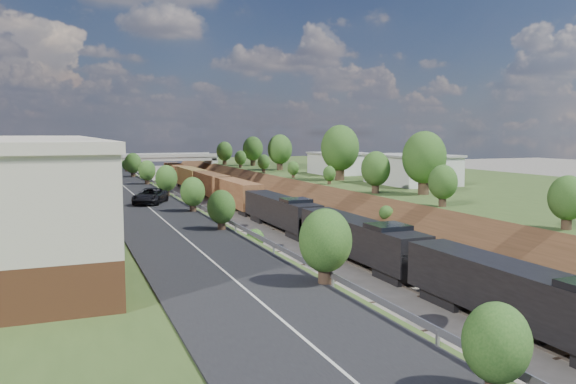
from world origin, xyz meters
TOP-DOWN VIEW (x-y plane):
  - platform_right at (33.00, 60.00)m, footprint 44.00×180.00m
  - embankment_left at (-11.00, 60.00)m, footprint 10.00×180.00m
  - embankment_right at (11.00, 60.00)m, footprint 10.00×180.00m
  - rail_left_track at (-2.60, 60.00)m, footprint 1.58×180.00m
  - rail_right_track at (2.60, 60.00)m, footprint 1.58×180.00m
  - road at (-15.50, 60.00)m, footprint 8.00×180.00m
  - guardrail at (-11.40, 59.80)m, footprint 0.10×171.00m
  - commercial_building at (-28.00, 38.00)m, footprint 14.30×62.30m
  - overpass at (0.00, 122.00)m, footprint 24.50×8.30m
  - white_building_near at (23.50, 52.00)m, footprint 9.00×12.00m
  - white_building_far at (23.00, 74.00)m, footprint 8.00×10.00m
  - tree_right_large at (17.00, 40.00)m, footprint 5.25×5.25m
  - tree_left_crest at (-11.80, 20.00)m, footprint 2.45×2.45m
  - freight_train at (2.60, 67.10)m, footprint 3.25×130.46m
  - suv at (-14.93, 42.39)m, footprint 4.71×6.29m

SIDE VIEW (x-z plane):
  - embankment_left at x=-11.00m, z-range -5.00..5.00m
  - embankment_right at x=11.00m, z-range -5.00..5.00m
  - rail_left_track at x=-2.60m, z-range 0.00..0.18m
  - rail_right_track at x=2.60m, z-range 0.00..0.18m
  - platform_right at x=33.00m, z-range 0.00..5.00m
  - freight_train at x=2.60m, z-range 0.30..5.10m
  - overpass at x=0.00m, z-range 1.22..8.62m
  - road at x=-15.50m, z-range 5.00..5.10m
  - guardrail at x=-11.40m, z-range 5.20..5.90m
  - suv at x=-14.93m, z-range 5.10..6.69m
  - white_building_far at x=23.00m, z-range 5.00..8.60m
  - white_building_near at x=23.50m, z-range 5.00..9.00m
  - tree_left_crest at x=-11.80m, z-range 5.26..8.82m
  - commercial_building at x=-28.00m, z-range 5.01..12.01m
  - tree_right_large at x=17.00m, z-range 5.58..13.19m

